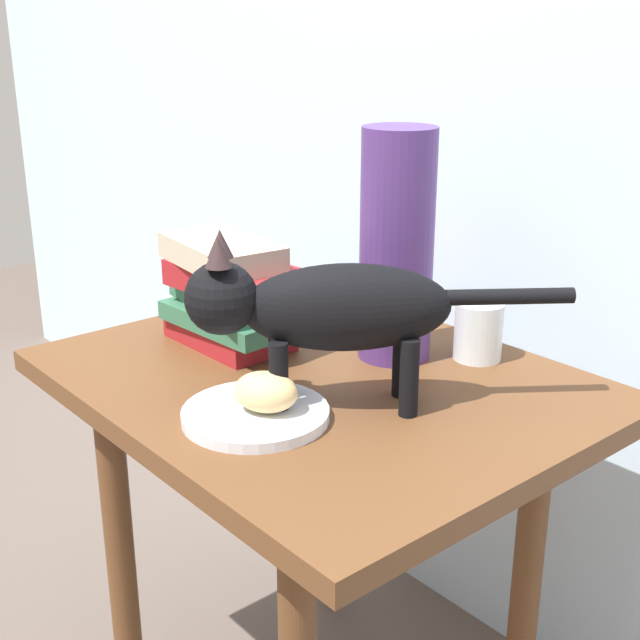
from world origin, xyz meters
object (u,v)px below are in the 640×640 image
object	(u,v)px
plate	(256,414)
book_stack	(230,293)
green_vase	(397,246)
bread_roll	(266,392)
candle_jar	(478,334)
side_table	(320,436)
cat	(322,308)

from	to	relation	value
plate	book_stack	xyz separation A→B (m)	(-0.23, 0.13, 0.07)
book_stack	green_vase	world-z (taller)	green_vase
bread_roll	green_vase	size ratio (longest dim) A/B	0.24
green_vase	candle_jar	distance (m)	0.18
bread_roll	candle_jar	bearing A→B (deg)	84.66
side_table	book_stack	world-z (taller)	book_stack
side_table	candle_jar	bearing A→B (deg)	64.31
side_table	book_stack	distance (m)	0.25
side_table	bread_roll	distance (m)	0.21
side_table	candle_jar	xyz separation A→B (m)	(0.10, 0.21, 0.13)
cat	book_stack	bearing A→B (deg)	171.33
side_table	book_stack	xyz separation A→B (m)	(-0.17, -0.03, 0.18)
plate	book_stack	distance (m)	0.27
bread_roll	candle_jar	xyz separation A→B (m)	(0.03, 0.36, -0.00)
bread_roll	book_stack	size ratio (longest dim) A/B	0.34
plate	side_table	bearing A→B (deg)	110.59
cat	book_stack	xyz separation A→B (m)	(-0.26, 0.04, -0.05)
plate	book_stack	bearing A→B (deg)	151.53
bread_roll	side_table	bearing A→B (deg)	115.45
bread_roll	cat	xyz separation A→B (m)	(0.01, 0.08, 0.09)
side_table	bread_roll	bearing A→B (deg)	-64.55
side_table	plate	bearing A→B (deg)	-69.41
bread_roll	cat	size ratio (longest dim) A/B	0.20
bread_roll	plate	bearing A→B (deg)	-145.40
cat	candle_jar	bearing A→B (deg)	85.90
side_table	green_vase	distance (m)	0.29
side_table	candle_jar	distance (m)	0.27
bread_roll	green_vase	xyz separation A→B (m)	(-0.05, 0.27, 0.13)
plate	bread_roll	xyz separation A→B (m)	(0.01, 0.01, 0.03)
book_stack	bread_roll	bearing A→B (deg)	-25.82
book_stack	cat	bearing A→B (deg)	-8.67
side_table	bread_roll	world-z (taller)	bread_roll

